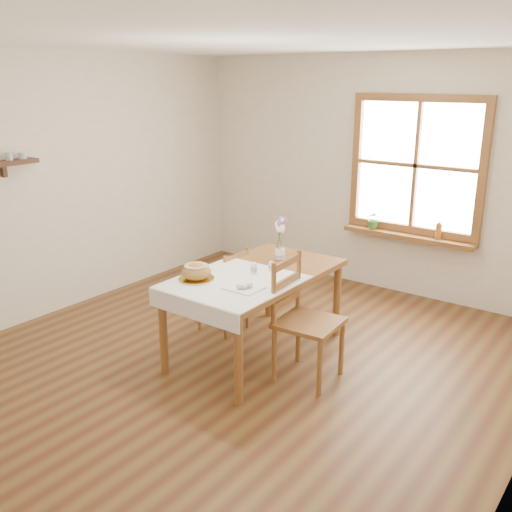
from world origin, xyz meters
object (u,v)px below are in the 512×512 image
(chair_right, at_px, (309,321))
(bread_plate, at_px, (196,279))
(chair_left, at_px, (223,289))
(flower_vase, at_px, (280,255))
(dining_table, at_px, (256,282))

(chair_right, height_order, bread_plate, chair_right)
(chair_left, bearing_deg, flower_vase, 112.84)
(dining_table, bearing_deg, chair_left, 158.93)
(chair_right, xyz_separation_m, bread_plate, (-0.87, -0.35, 0.27))
(dining_table, xyz_separation_m, chair_right, (0.60, -0.10, -0.16))
(chair_left, bearing_deg, bread_plate, 23.71)
(dining_table, xyz_separation_m, bread_plate, (-0.27, -0.45, 0.10))
(chair_right, distance_m, bread_plate, 0.98)
(chair_right, bearing_deg, chair_left, 70.48)
(chair_left, xyz_separation_m, chair_right, (1.16, -0.32, 0.09))
(chair_left, distance_m, bread_plate, 0.81)
(chair_left, height_order, chair_right, chair_right)
(bread_plate, distance_m, flower_vase, 0.90)
(chair_left, relative_size, chair_right, 0.82)
(flower_vase, bearing_deg, dining_table, -83.95)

